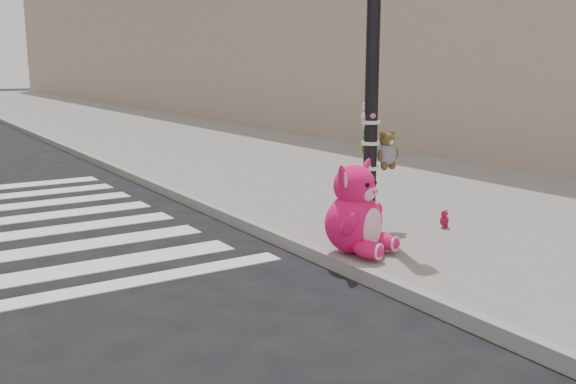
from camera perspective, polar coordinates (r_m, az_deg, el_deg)
ground at (r=5.16m, az=-2.72°, el=-12.85°), size 120.00×120.00×0.00m
sidewalk_near at (r=16.02m, az=-5.02°, el=3.86°), size 7.00×80.00×0.14m
curb_edge at (r=14.76m, az=-16.99°, el=2.79°), size 0.12×80.00×0.15m
signal_pole at (r=7.72m, az=7.57°, el=8.56°), size 0.71×0.49×4.00m
pink_bunny at (r=6.79m, az=6.09°, el=-2.07°), size 0.84×0.90×1.01m
red_teddy at (r=8.10m, az=13.73°, el=-2.35°), size 0.17×0.14×0.22m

